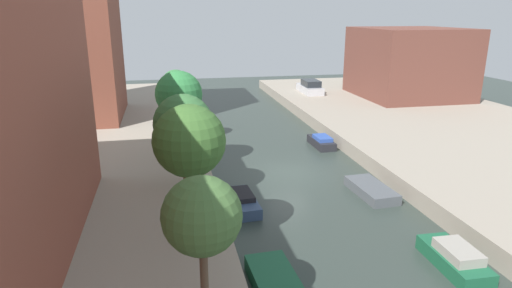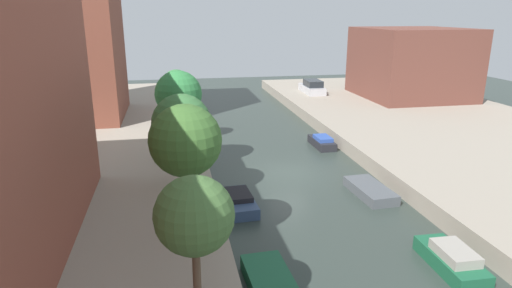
{
  "view_description": "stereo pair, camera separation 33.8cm",
  "coord_description": "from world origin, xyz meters",
  "px_view_note": "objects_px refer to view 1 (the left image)",
  "views": [
    {
      "loc": [
        -7.28,
        -24.92,
        9.69
      ],
      "look_at": [
        -1.36,
        3.51,
        0.93
      ],
      "focal_mm": 30.79,
      "sensor_mm": 36.0,
      "label": 1
    },
    {
      "loc": [
        -6.95,
        -24.99,
        9.69
      ],
      "look_at": [
        -1.36,
        3.51,
        0.93
      ],
      "focal_mm": 30.79,
      "sensor_mm": 36.0,
      "label": 2
    }
  ],
  "objects_px": {
    "moored_boat_right_2": "(371,190)",
    "moored_boat_right_3": "(321,142)",
    "moored_boat_left_2": "(240,201)",
    "parked_car": "(310,87)",
    "apartment_tower_far": "(49,6)",
    "moored_boat_right_1": "(455,258)",
    "street_tree_1": "(189,141)",
    "street_tree_3": "(179,95)",
    "street_tree_0": "(202,217)",
    "low_block_right": "(409,63)",
    "street_tree_4": "(176,84)",
    "street_tree_2": "(183,124)"
  },
  "relations": [
    {
      "from": "moored_boat_right_2",
      "to": "moored_boat_right_3",
      "type": "distance_m",
      "value": 9.2
    },
    {
      "from": "moored_boat_left_2",
      "to": "moored_boat_right_3",
      "type": "relative_size",
      "value": 1.11
    },
    {
      "from": "parked_car",
      "to": "moored_boat_right_3",
      "type": "distance_m",
      "value": 17.3
    },
    {
      "from": "apartment_tower_far",
      "to": "parked_car",
      "type": "bearing_deg",
      "value": 16.25
    },
    {
      "from": "parked_car",
      "to": "moored_boat_right_1",
      "type": "height_order",
      "value": "parked_car"
    },
    {
      "from": "street_tree_1",
      "to": "parked_car",
      "type": "bearing_deg",
      "value": 63.55
    },
    {
      "from": "apartment_tower_far",
      "to": "street_tree_3",
      "type": "bearing_deg",
      "value": -53.37
    },
    {
      "from": "apartment_tower_far",
      "to": "moored_boat_right_1",
      "type": "height_order",
      "value": "apartment_tower_far"
    },
    {
      "from": "street_tree_0",
      "to": "moored_boat_right_1",
      "type": "distance_m",
      "value": 10.96
    },
    {
      "from": "street_tree_0",
      "to": "moored_boat_right_1",
      "type": "height_order",
      "value": "street_tree_0"
    },
    {
      "from": "moored_boat_left_2",
      "to": "moored_boat_right_1",
      "type": "relative_size",
      "value": 1.0
    },
    {
      "from": "moored_boat_right_3",
      "to": "low_block_right",
      "type": "bearing_deg",
      "value": 41.93
    },
    {
      "from": "street_tree_4",
      "to": "moored_boat_right_3",
      "type": "bearing_deg",
      "value": -14.57
    },
    {
      "from": "apartment_tower_far",
      "to": "moored_boat_left_2",
      "type": "xyz_separation_m",
      "value": [
        12.14,
        -18.85,
        -9.78
      ]
    },
    {
      "from": "low_block_right",
      "to": "moored_boat_right_3",
      "type": "distance_m",
      "value": 19.35
    },
    {
      "from": "street_tree_3",
      "to": "moored_boat_right_2",
      "type": "relative_size",
      "value": 1.49
    },
    {
      "from": "street_tree_2",
      "to": "moored_boat_right_2",
      "type": "height_order",
      "value": "street_tree_2"
    },
    {
      "from": "moored_boat_right_2",
      "to": "moored_boat_right_3",
      "type": "relative_size",
      "value": 1.17
    },
    {
      "from": "apartment_tower_far",
      "to": "moored_boat_right_2",
      "type": "height_order",
      "value": "apartment_tower_far"
    },
    {
      "from": "street_tree_2",
      "to": "moored_boat_right_1",
      "type": "xyz_separation_m",
      "value": [
        9.97,
        -8.32,
        -3.89
      ]
    },
    {
      "from": "street_tree_2",
      "to": "moored_boat_left_2",
      "type": "height_order",
      "value": "street_tree_2"
    },
    {
      "from": "apartment_tower_far",
      "to": "street_tree_0",
      "type": "distance_m",
      "value": 30.46
    },
    {
      "from": "street_tree_4",
      "to": "street_tree_3",
      "type": "bearing_deg",
      "value": -90.0
    },
    {
      "from": "low_block_right",
      "to": "street_tree_2",
      "type": "xyz_separation_m",
      "value": [
        -24.51,
        -20.88,
        -0.25
      ]
    },
    {
      "from": "street_tree_4",
      "to": "moored_boat_right_2",
      "type": "distance_m",
      "value": 16.16
    },
    {
      "from": "moored_boat_right_3",
      "to": "street_tree_0",
      "type": "bearing_deg",
      "value": -118.97
    },
    {
      "from": "street_tree_1",
      "to": "moored_boat_right_2",
      "type": "height_order",
      "value": "street_tree_1"
    },
    {
      "from": "parked_car",
      "to": "street_tree_3",
      "type": "bearing_deg",
      "value": -127.13
    },
    {
      "from": "apartment_tower_far",
      "to": "moored_boat_right_3",
      "type": "distance_m",
      "value": 24.15
    },
    {
      "from": "street_tree_2",
      "to": "parked_car",
      "type": "xyz_separation_m",
      "value": [
        15.09,
        24.88,
        -2.7
      ]
    },
    {
      "from": "moored_boat_right_1",
      "to": "moored_boat_right_3",
      "type": "xyz_separation_m",
      "value": [
        0.49,
        16.58,
        -0.06
      ]
    },
    {
      "from": "apartment_tower_far",
      "to": "moored_boat_left_2",
      "type": "relative_size",
      "value": 5.38
    },
    {
      "from": "low_block_right",
      "to": "street_tree_3",
      "type": "xyz_separation_m",
      "value": [
        -24.51,
        -15.92,
        0.36
      ]
    },
    {
      "from": "street_tree_1",
      "to": "moored_boat_right_3",
      "type": "bearing_deg",
      "value": 52.62
    },
    {
      "from": "street_tree_2",
      "to": "street_tree_3",
      "type": "bearing_deg",
      "value": 90.0
    },
    {
      "from": "street_tree_0",
      "to": "moored_boat_left_2",
      "type": "relative_size",
      "value": 1.32
    },
    {
      "from": "street_tree_4",
      "to": "parked_car",
      "type": "height_order",
      "value": "street_tree_4"
    },
    {
      "from": "street_tree_4",
      "to": "moored_boat_right_3",
      "type": "distance_m",
      "value": 11.61
    },
    {
      "from": "parked_car",
      "to": "moored_boat_right_1",
      "type": "relative_size",
      "value": 1.4
    },
    {
      "from": "street_tree_2",
      "to": "street_tree_1",
      "type": "bearing_deg",
      "value": -90.0
    },
    {
      "from": "low_block_right",
      "to": "street_tree_4",
      "type": "distance_m",
      "value": 26.44
    },
    {
      "from": "low_block_right",
      "to": "street_tree_2",
      "type": "bearing_deg",
      "value": -139.58
    },
    {
      "from": "street_tree_0",
      "to": "street_tree_3",
      "type": "distance_m",
      "value": 15.61
    },
    {
      "from": "moored_boat_right_2",
      "to": "street_tree_2",
      "type": "bearing_deg",
      "value": 174.7
    },
    {
      "from": "apartment_tower_far",
      "to": "moored_boat_right_2",
      "type": "distance_m",
      "value": 28.74
    },
    {
      "from": "street_tree_1",
      "to": "street_tree_4",
      "type": "bearing_deg",
      "value": 90.0
    },
    {
      "from": "apartment_tower_far",
      "to": "street_tree_2",
      "type": "bearing_deg",
      "value": -61.84
    },
    {
      "from": "low_block_right",
      "to": "street_tree_1",
      "type": "relative_size",
      "value": 1.98
    },
    {
      "from": "street_tree_4",
      "to": "moored_boat_right_2",
      "type": "xyz_separation_m",
      "value": [
        10.03,
        -11.91,
        -4.31
      ]
    },
    {
      "from": "street_tree_1",
      "to": "moored_boat_left_2",
      "type": "bearing_deg",
      "value": 58.36
    }
  ]
}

